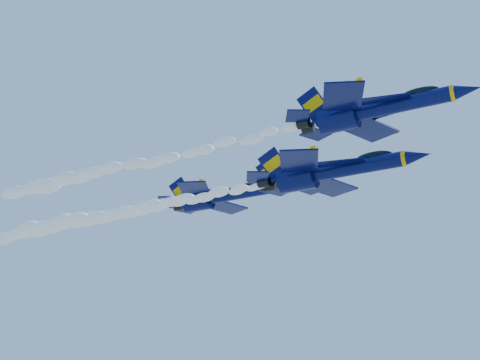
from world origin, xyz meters
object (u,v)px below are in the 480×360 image
at_px(jet_third, 308,176).
at_px(jet_fourth, 221,196).
at_px(jet_second, 330,171).
at_px(jet_lead, 373,110).

distance_m(jet_third, jet_fourth, 17.66).
relative_size(jet_second, jet_third, 1.18).
bearing_deg(jet_second, jet_third, 122.89).
distance_m(jet_second, jet_third, 12.79).
relative_size(jet_third, jet_fourth, 0.81).
xyz_separation_m(jet_lead, jet_fourth, (-31.03, 28.39, 5.92)).
bearing_deg(jet_third, jet_lead, -55.57).
height_order(jet_third, jet_fourth, jet_fourth).
bearing_deg(jet_fourth, jet_second, -36.61).
bearing_deg(jet_fourth, jet_third, -22.61).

